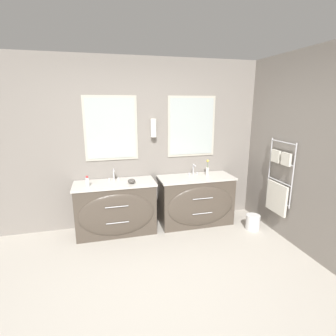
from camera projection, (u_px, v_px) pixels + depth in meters
name	position (u px, v px, depth m)	size (l,w,h in m)	color
ground_plane	(160.00, 302.00, 2.61)	(16.00, 16.00, 0.00)	#BCB5A8
wall_back	(133.00, 144.00, 4.09)	(5.71, 0.17, 2.60)	gray
wall_right	(293.00, 151.00, 3.60)	(0.13, 3.83, 2.60)	gray
vanity_left	(116.00, 208.00, 3.92)	(1.19, 0.58, 0.78)	#4C4238
vanity_right	(196.00, 200.00, 4.23)	(1.19, 0.58, 0.78)	#4C4238
faucet_left	(114.00, 175.00, 3.96)	(0.17, 0.11, 0.18)	silver
faucet_right	(193.00, 170.00, 4.27)	(0.17, 0.11, 0.18)	silver
toiletry_bottle	(87.00, 182.00, 3.67)	(0.05, 0.05, 0.15)	silver
amenity_bowl	(132.00, 181.00, 3.82)	(0.11, 0.11, 0.07)	#4C4742
flower_vase	(207.00, 169.00, 4.24)	(0.05, 0.05, 0.26)	silver
waste_bin	(253.00, 222.00, 4.09)	(0.22, 0.22, 0.23)	silver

